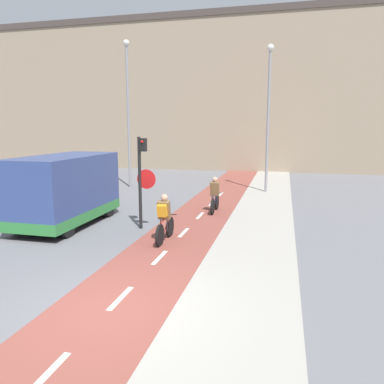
# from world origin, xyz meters

# --- Properties ---
(ground_plane) EXTENTS (120.00, 120.00, 0.00)m
(ground_plane) POSITION_xyz_m (0.00, 0.00, 0.00)
(ground_plane) COLOR slate
(bike_lane) EXTENTS (2.38, 60.00, 0.02)m
(bike_lane) POSITION_xyz_m (0.00, 0.01, 0.01)
(bike_lane) COLOR brown
(bike_lane) RESTS_ON ground_plane
(sidewalk_strip) EXTENTS (2.40, 60.00, 0.05)m
(sidewalk_strip) POSITION_xyz_m (2.39, 0.00, 0.03)
(sidewalk_strip) COLOR #A8A399
(sidewalk_strip) RESTS_ON ground_plane
(building_row_background) EXTENTS (60.00, 5.20, 12.41)m
(building_row_background) POSITION_xyz_m (0.00, 26.27, 6.21)
(building_row_background) COLOR gray
(building_row_background) RESTS_ON ground_plane
(traffic_light_pole) EXTENTS (0.67, 0.25, 3.17)m
(traffic_light_pole) POSITION_xyz_m (-1.52, 5.72, 1.97)
(traffic_light_pole) COLOR black
(traffic_light_pole) RESTS_ON ground_plane
(street_lamp_far) EXTENTS (0.36, 0.36, 8.28)m
(street_lamp_far) POSITION_xyz_m (-5.61, 14.18, 4.94)
(street_lamp_far) COLOR gray
(street_lamp_far) RESTS_ON ground_plane
(street_lamp_sidewalk) EXTENTS (0.36, 0.36, 7.66)m
(street_lamp_sidewalk) POSITION_xyz_m (2.26, 14.23, 4.61)
(street_lamp_sidewalk) COLOR gray
(street_lamp_sidewalk) RESTS_ON ground_plane
(cyclist_near) EXTENTS (0.46, 1.69, 1.50)m
(cyclist_near) POSITION_xyz_m (-0.32, 4.43, 0.71)
(cyclist_near) COLOR black
(cyclist_near) RESTS_ON ground_plane
(cyclist_far) EXTENTS (0.46, 1.64, 1.49)m
(cyclist_far) POSITION_xyz_m (0.44, 8.80, 0.67)
(cyclist_far) COLOR black
(cyclist_far) RESTS_ON ground_plane
(van) EXTENTS (2.04, 4.51, 2.50)m
(van) POSITION_xyz_m (-4.41, 5.61, 1.23)
(van) COLOR #334784
(van) RESTS_ON ground_plane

